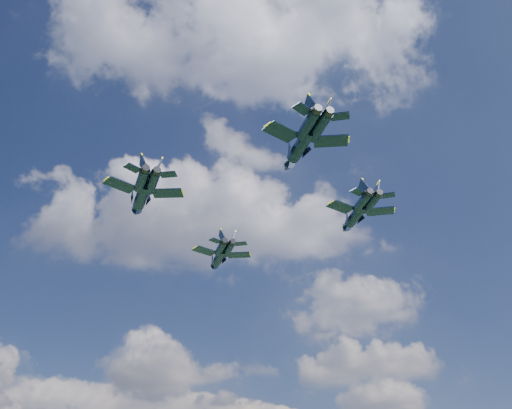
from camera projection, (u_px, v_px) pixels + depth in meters
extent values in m
cylinder|color=black|center=(220.00, 257.00, 114.19)|extent=(4.43, 8.77, 1.74)
cone|color=black|center=(214.00, 267.00, 118.85)|extent=(2.36, 2.90, 1.64)
ellipsoid|color=brown|center=(216.00, 261.00, 117.11)|extent=(1.78, 2.91, 0.79)
cube|color=black|center=(205.00, 251.00, 111.74)|extent=(5.00, 4.79, 0.17)
cube|color=black|center=(239.00, 255.00, 113.43)|extent=(4.57, 2.75, 0.17)
cube|color=black|center=(215.00, 240.00, 107.71)|extent=(2.64, 2.68, 0.13)
cube|color=black|center=(241.00, 244.00, 108.93)|extent=(2.52, 1.80, 0.13)
cube|color=black|center=(222.00, 237.00, 109.37)|extent=(1.58, 2.49, 2.90)
cube|color=black|center=(233.00, 238.00, 109.89)|extent=(1.50, 2.87, 2.90)
cylinder|color=black|center=(142.00, 195.00, 92.59)|extent=(5.28, 9.46, 1.89)
cone|color=black|center=(136.00, 212.00, 97.57)|extent=(2.67, 3.19, 1.78)
ellipsoid|color=brown|center=(139.00, 202.00, 95.71)|extent=(2.07, 3.16, 0.86)
cube|color=black|center=(120.00, 185.00, 89.77)|extent=(5.36, 5.31, 0.19)
cube|color=black|center=(167.00, 193.00, 91.96)|extent=(4.82, 2.73, 0.19)
cube|color=black|center=(132.00, 168.00, 85.53)|extent=(2.82, 2.94, 0.15)
cube|color=black|center=(168.00, 174.00, 87.11)|extent=(2.67, 1.83, 0.15)
cube|color=black|center=(143.00, 165.00, 87.40)|extent=(1.86, 2.63, 3.16)
cube|color=black|center=(158.00, 167.00, 88.07)|extent=(1.68, 3.11, 3.16)
cylinder|color=black|center=(356.00, 215.00, 103.61)|extent=(4.21, 9.55, 1.88)
cone|color=black|center=(345.00, 229.00, 108.74)|extent=(2.40, 3.07, 1.77)
ellipsoid|color=brown|center=(350.00, 220.00, 106.81)|extent=(1.75, 3.14, 0.85)
cube|color=black|center=(341.00, 207.00, 101.14)|extent=(5.46, 5.04, 0.19)
cube|color=black|center=(380.00, 211.00, 102.54)|extent=(5.10, 3.29, 0.19)
cube|color=black|center=(358.00, 192.00, 96.65)|extent=(2.90, 2.85, 0.15)
cube|color=black|center=(387.00, 195.00, 97.65)|extent=(2.79, 2.09, 0.15)
cube|color=black|center=(364.00, 188.00, 98.37)|extent=(1.52, 2.79, 3.14)
cube|color=black|center=(376.00, 190.00, 98.79)|extent=(1.56, 3.12, 3.14)
cylinder|color=black|center=(301.00, 145.00, 82.82)|extent=(4.89, 9.59, 1.90)
cone|color=black|center=(287.00, 167.00, 87.91)|extent=(2.59, 3.18, 1.79)
ellipsoid|color=brown|center=(293.00, 155.00, 86.01)|extent=(1.96, 3.19, 0.86)
cube|color=black|center=(281.00, 132.00, 80.12)|extent=(5.46, 5.25, 0.19)
cube|color=black|center=(331.00, 141.00, 82.01)|extent=(4.98, 2.98, 0.19)
cube|color=black|center=(302.00, 109.00, 75.73)|extent=(2.88, 2.93, 0.15)
cube|color=black|center=(340.00, 116.00, 77.10)|extent=(2.74, 1.95, 0.15)
cube|color=black|center=(310.00, 106.00, 77.56)|extent=(1.74, 2.72, 3.17)
cube|color=black|center=(326.00, 109.00, 78.14)|extent=(1.65, 3.14, 3.17)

